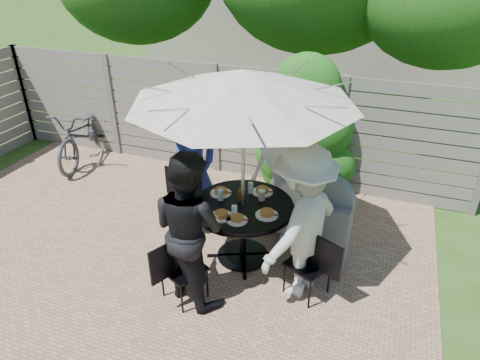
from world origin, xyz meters
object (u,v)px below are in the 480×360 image
(chair_right, at_px, (308,276))
(chair_front, at_px, (184,281))
(person_right, at_px, (302,224))
(bicycle, at_px, (85,134))
(plate_extra, at_px, (237,219))
(bbq_grill, at_px, (324,226))
(plate_right, at_px, (267,214))
(person_left, at_px, (194,172))
(coffee_cup, at_px, (262,196))
(glass_front, at_px, (234,211))
(plate_back, at_px, (262,191))
(patio_table, at_px, (243,221))
(plate_front, at_px, (221,215))
(person_front, at_px, (190,228))
(plate_left, at_px, (221,192))
(glass_back, at_px, (251,188))
(umbrella, at_px, (243,86))
(chair_back, at_px, (289,208))
(person_back, at_px, (286,166))
(syrup_jug, at_px, (242,195))
(chair_left, at_px, (190,212))
(glass_left, at_px, (221,195))

(chair_right, bearing_deg, chair_front, 48.90)
(person_right, distance_m, bicycle, 4.80)
(chair_right, height_order, plate_extra, plate_extra)
(bbq_grill, bearing_deg, plate_right, -147.33)
(person_left, xyz_separation_m, coffee_cup, (0.94, -0.14, -0.07))
(bicycle, bearing_deg, bbq_grill, -30.40)
(chair_front, xyz_separation_m, glass_front, (0.36, 0.61, 0.60))
(plate_back, relative_size, plate_extra, 1.08)
(patio_table, distance_m, plate_front, 0.44)
(person_front, xyz_separation_m, plate_left, (-0.02, 0.90, -0.07))
(glass_back, bearing_deg, bbq_grill, -3.13)
(umbrella, distance_m, coffee_cup, 1.37)
(chair_back, xyz_separation_m, person_right, (0.41, -1.20, 0.62))
(chair_right, height_order, glass_back, glass_back)
(chair_back, height_order, person_back, person_back)
(plate_left, bearing_deg, glass_front, -51.13)
(chair_back, xyz_separation_m, plate_back, (-0.23, -0.56, 0.53))
(chair_front, distance_m, bicycle, 4.12)
(plate_back, relative_size, plate_left, 1.00)
(plate_back, bearing_deg, syrup_jug, -122.91)
(bicycle, bearing_deg, plate_extra, -41.69)
(plate_left, distance_m, syrup_jug, 0.31)
(syrup_jug, bearing_deg, person_right, -25.17)
(chair_front, height_order, plate_back, plate_back)
(chair_left, xyz_separation_m, glass_left, (0.61, -0.36, 0.60))
(umbrella, distance_m, plate_extra, 1.43)
(plate_right, distance_m, syrup_jug, 0.43)
(glass_front, bearing_deg, syrup_jug, 96.08)
(chair_left, xyz_separation_m, bbq_grill, (1.83, -0.13, 0.29))
(plate_left, bearing_deg, coffee_cup, 3.61)
(plate_front, bearing_deg, person_left, 134.60)
(person_left, height_order, bbq_grill, person_left)
(glass_back, relative_size, glass_front, 1.00)
(plate_right, bearing_deg, syrup_jug, 151.26)
(person_back, height_order, bicycle, person_back)
(chair_front, xyz_separation_m, syrup_jug, (0.32, 0.96, 0.61))
(plate_right, xyz_separation_m, plate_extra, (-0.28, -0.21, 0.00))
(umbrella, bearing_deg, chair_back, 67.93)
(glass_front, bearing_deg, plate_left, 128.87)
(person_front, relative_size, bbq_grill, 1.45)
(chair_back, bearing_deg, person_back, 6.34)
(person_back, xyz_separation_m, bbq_grill, (0.63, -0.54, -0.42))
(person_front, bearing_deg, bicycle, -14.65)
(glass_left, bearing_deg, glass_back, 45.05)
(bbq_grill, bearing_deg, glass_front, -149.84)
(glass_front, bearing_deg, bicycle, 151.55)
(coffee_cup, bearing_deg, plate_extra, -103.21)
(person_front, distance_m, plate_front, 0.47)
(umbrella, xyz_separation_m, person_back, (0.31, 0.77, -1.22))
(coffee_cup, bearing_deg, patio_table, -136.40)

